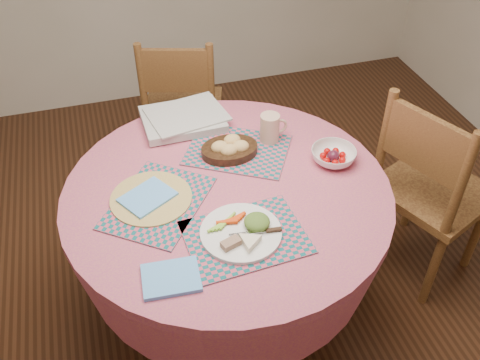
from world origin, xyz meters
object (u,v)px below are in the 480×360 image
object	(u,v)px
bread_bowl	(230,148)
wicker_trivet	(151,198)
chair_right	(428,189)
chair_back	(182,107)
latte_mug	(270,128)
fruit_bowl	(333,156)
dining_table	(228,225)
dinner_plate	(243,231)

from	to	relation	value
bread_bowl	wicker_trivet	bearing A→B (deg)	-153.31
chair_right	chair_back	world-z (taller)	chair_right
chair_right	latte_mug	xyz separation A→B (m)	(-0.67, 0.23, 0.30)
fruit_bowl	wicker_trivet	bearing A→B (deg)	-178.61
chair_back	latte_mug	distance (m)	0.89
dining_table	chair_right	distance (m)	0.92
dining_table	dinner_plate	size ratio (longest dim) A/B	4.44
wicker_trivet	bread_bowl	xyz separation A→B (m)	(0.35, 0.18, 0.03)
latte_mug	wicker_trivet	bearing A→B (deg)	-157.71
dining_table	chair_back	world-z (taller)	chair_back
wicker_trivet	dinner_plate	size ratio (longest dim) A/B	1.07
dinner_plate	bread_bowl	distance (m)	0.45
dining_table	chair_back	size ratio (longest dim) A/B	1.36
latte_mug	fruit_bowl	xyz separation A→B (m)	(0.20, -0.20, -0.04)
chair_right	chair_back	size ratio (longest dim) A/B	1.07
chair_back	wicker_trivet	bearing A→B (deg)	90.02
bread_bowl	latte_mug	distance (m)	0.19
chair_back	latte_mug	xyz separation A→B (m)	(0.23, -0.79, 0.34)
bread_bowl	chair_right	bearing A→B (deg)	-12.54
dining_table	fruit_bowl	distance (m)	0.50
wicker_trivet	dinner_plate	bearing A→B (deg)	-45.06
dinner_plate	dining_table	bearing A→B (deg)	86.98
dinner_plate	bread_bowl	world-z (taller)	bread_bowl
chair_back	chair_right	bearing A→B (deg)	148.31
chair_back	fruit_bowl	world-z (taller)	chair_back
wicker_trivet	latte_mug	distance (m)	0.58
bread_bowl	dinner_plate	bearing A→B (deg)	-100.01
chair_back	latte_mug	world-z (taller)	chair_back
dining_table	wicker_trivet	world-z (taller)	wicker_trivet
dining_table	dinner_plate	distance (m)	0.33
bread_bowl	dining_table	bearing A→B (deg)	-108.50
chair_back	dining_table	bearing A→B (deg)	105.66
bread_bowl	chair_back	bearing A→B (deg)	92.92
wicker_trivet	bread_bowl	size ratio (longest dim) A/B	1.30
chair_right	bread_bowl	size ratio (longest dim) A/B	4.26
dinner_plate	wicker_trivet	bearing A→B (deg)	134.94
chair_back	dinner_plate	xyz separation A→B (m)	(-0.04, -1.28, 0.29)
chair_right	dinner_plate	bearing A→B (deg)	82.28
dinner_plate	fruit_bowl	world-z (taller)	dinner_plate
bread_bowl	fruit_bowl	world-z (taller)	bread_bowl
latte_mug	dinner_plate	bearing A→B (deg)	-118.39
chair_right	chair_back	xyz separation A→B (m)	(-0.90, 1.02, -0.03)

